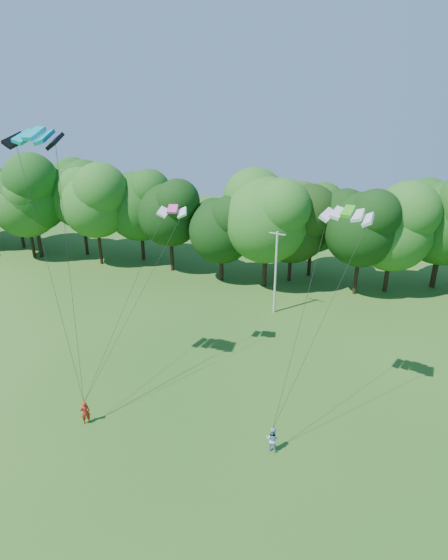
# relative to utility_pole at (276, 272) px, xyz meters

# --- Properties ---
(utility_pole) EXTENTS (1.54, 0.53, 7.89)m
(utility_pole) POSITION_rel_utility_pole_xyz_m (0.00, 0.00, 0.00)
(utility_pole) COLOR #B9BBB1
(utility_pole) RESTS_ON ground
(kite_flyer_left) EXTENTS (0.67, 0.67, 1.57)m
(kite_flyer_left) POSITION_rel_utility_pole_xyz_m (-8.45, -18.58, -3.28)
(kite_flyer_left) COLOR #B42517
(kite_flyer_left) RESTS_ON ground
(kite_flyer_right) EXTENTS (0.84, 0.71, 1.53)m
(kite_flyer_right) POSITION_rel_utility_pole_xyz_m (2.97, -17.69, -3.30)
(kite_flyer_right) COLOR #A1BBE0
(kite_flyer_right) RESTS_ON ground
(kite_teal) EXTENTS (3.23, 1.45, 0.71)m
(kite_teal) POSITION_rel_utility_pole_xyz_m (-11.36, -15.67, 12.74)
(kite_teal) COLOR #05A0AF
(kite_teal) RESTS_ON ground
(kite_green) EXTENTS (2.97, 1.83, 0.48)m
(kite_green) POSITION_rel_utility_pole_xyz_m (5.76, -12.81, 8.83)
(kite_green) COLOR green
(kite_green) RESTS_ON ground
(kite_pink) EXTENTS (2.08, 1.25, 0.48)m
(kite_pink) POSITION_rel_utility_pole_xyz_m (-5.54, -10.38, 7.73)
(kite_pink) COLOR #F343A5
(kite_pink) RESTS_ON ground
(tree_back_west) EXTENTS (9.55, 9.55, 13.89)m
(tree_back_west) POSITION_rel_utility_pole_xyz_m (-31.74, 7.89, 4.61)
(tree_back_west) COLOR #301D13
(tree_back_west) RESTS_ON ground
(tree_back_center) EXTENTS (8.69, 8.69, 12.64)m
(tree_back_center) POSITION_rel_utility_pole_xyz_m (0.26, 8.44, 3.83)
(tree_back_center) COLOR black
(tree_back_center) RESTS_ON ground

